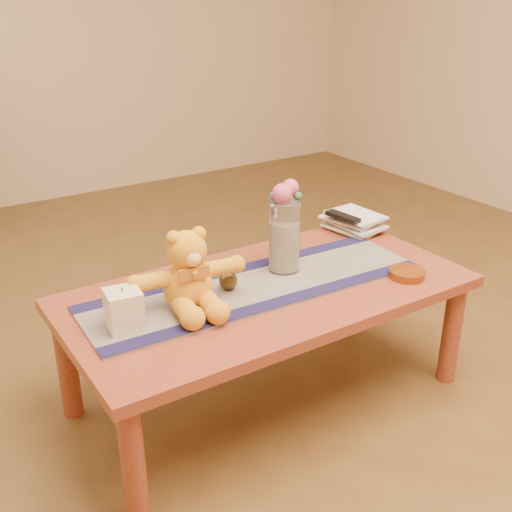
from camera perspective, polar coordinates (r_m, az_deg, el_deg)
floor at (r=2.39m, az=1.03°, el=-12.58°), size 5.50×5.50×0.00m
coffee_table_top at (r=2.16m, az=1.11°, el=-3.35°), size 1.40×0.70×0.04m
table_leg_fl at (r=1.83m, az=-11.16°, el=-18.18°), size 0.07×0.07×0.41m
table_leg_fr at (r=2.47m, az=17.44°, el=-6.72°), size 0.07×0.07×0.41m
table_leg_bl at (r=2.28m, az=-16.88°, el=-9.47°), size 0.07×0.07×0.41m
table_leg_br at (r=2.82m, az=8.57°, el=-1.90°), size 0.07×0.07×0.41m
persian_runner at (r=2.15m, az=-0.03°, el=-2.79°), size 1.21×0.40×0.01m
runner_border_near at (r=2.04m, az=2.06°, el=-4.23°), size 1.20×0.11×0.00m
runner_border_far at (r=2.26m, az=-1.91°, el=-1.26°), size 1.20×0.11×0.00m
teddy_bear at (r=1.98m, az=-6.30°, el=-1.26°), size 0.40×0.34×0.25m
pillar_candle at (r=1.91m, az=-11.98°, el=-4.80°), size 0.11×0.11×0.12m
candle_wick at (r=1.88m, az=-12.15°, el=-3.00°), size 0.00×0.00×0.01m
glass_vase at (r=2.21m, az=2.61°, el=1.82°), size 0.11×0.11×0.26m
potpourri_fill at (r=2.23m, az=2.59°, el=0.89°), size 0.09×0.09×0.18m
rose_left at (r=2.14m, az=2.41°, el=5.73°), size 0.07×0.07×0.07m
rose_right at (r=2.17m, az=3.16°, el=6.28°), size 0.06×0.06×0.06m
blue_flower_back at (r=2.19m, az=2.36°, el=5.99°), size 0.04×0.04×0.04m
blue_flower_side at (r=2.16m, az=1.72°, el=5.51°), size 0.04×0.04×0.04m
leaf_sprig at (r=2.17m, az=3.85°, el=5.49°), size 0.03×0.03×0.03m
bronze_ball at (r=2.11m, az=-2.56°, el=-2.26°), size 0.08×0.08×0.06m
book_bottom at (r=2.61m, az=7.69°, el=2.11°), size 0.20×0.25×0.02m
book_lower at (r=2.61m, az=7.85°, el=2.50°), size 0.17×0.23×0.02m
book_upper at (r=2.60m, az=7.60°, el=2.88°), size 0.21×0.25×0.02m
book_top at (r=2.59m, az=7.85°, el=3.29°), size 0.18×0.23×0.02m
tv_remote at (r=2.58m, az=7.94°, el=3.59°), size 0.06×0.16×0.02m
amber_dish at (r=2.28m, az=13.63°, el=-1.58°), size 0.16×0.16×0.03m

